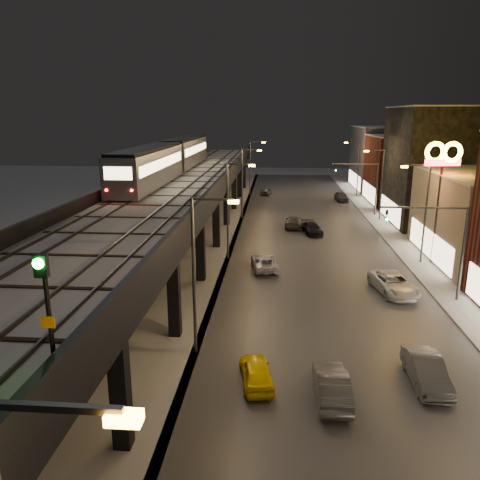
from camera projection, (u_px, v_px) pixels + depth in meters
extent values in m
cube|color=#46474D|center=(313.00, 249.00, 47.32)|extent=(17.00, 120.00, 0.06)
cube|color=#9FA1A8|center=(414.00, 251.00, 46.56)|extent=(4.00, 120.00, 0.14)
cube|color=#9FA1A8|center=(181.00, 246.00, 48.34)|extent=(11.00, 120.00, 0.06)
cube|color=black|center=(173.00, 196.00, 43.95)|extent=(9.00, 100.00, 1.00)
cube|color=black|center=(120.00, 389.00, 18.50)|extent=(0.70, 0.70, 5.30)
cube|color=black|center=(23.00, 328.00, 18.12)|extent=(8.00, 0.60, 0.50)
cube|color=black|center=(55.00, 292.00, 28.68)|extent=(0.70, 0.70, 5.30)
cube|color=black|center=(174.00, 295.00, 28.12)|extent=(0.70, 0.70, 5.30)
cube|color=black|center=(111.00, 254.00, 27.75)|extent=(8.00, 0.60, 0.50)
cube|color=black|center=(111.00, 247.00, 38.31)|extent=(0.70, 0.70, 5.30)
cube|color=black|center=(201.00, 249.00, 37.75)|extent=(0.70, 0.70, 5.30)
cube|color=black|center=(154.00, 218.00, 37.38)|extent=(8.00, 0.60, 0.50)
cube|color=black|center=(145.00, 221.00, 47.94)|extent=(0.70, 0.70, 5.30)
cube|color=black|center=(216.00, 222.00, 47.38)|extent=(0.70, 0.70, 5.30)
cube|color=black|center=(179.00, 197.00, 47.01)|extent=(8.00, 0.60, 0.50)
cube|color=black|center=(167.00, 203.00, 57.56)|extent=(0.70, 0.70, 5.30)
cube|color=black|center=(227.00, 204.00, 57.01)|extent=(0.70, 0.70, 5.30)
cube|color=black|center=(196.00, 183.00, 56.64)|extent=(8.00, 0.60, 0.50)
cube|color=black|center=(183.00, 190.00, 67.19)|extent=(0.70, 0.70, 5.30)
cube|color=black|center=(234.00, 191.00, 66.64)|extent=(0.70, 0.70, 5.30)
cube|color=black|center=(208.00, 173.00, 66.27)|extent=(8.00, 0.60, 0.50)
cube|color=black|center=(195.00, 181.00, 76.82)|extent=(0.70, 0.70, 5.30)
cube|color=black|center=(239.00, 181.00, 76.26)|extent=(0.70, 0.70, 5.30)
cube|color=black|center=(217.00, 166.00, 75.89)|extent=(8.00, 0.60, 0.50)
cube|color=black|center=(204.00, 173.00, 86.45)|extent=(0.70, 0.70, 5.30)
cube|color=black|center=(244.00, 174.00, 85.89)|extent=(0.70, 0.70, 5.30)
cube|color=black|center=(224.00, 160.00, 85.52)|extent=(8.00, 0.60, 0.50)
cube|color=#B2B7C1|center=(172.00, 189.00, 43.80)|extent=(8.40, 100.00, 0.16)
cube|color=#332D28|center=(139.00, 187.00, 44.00)|extent=(0.08, 98.00, 0.16)
cube|color=#332D28|center=(154.00, 188.00, 43.89)|extent=(0.08, 98.00, 0.16)
cube|color=#332D28|center=(186.00, 188.00, 43.66)|extent=(0.08, 98.00, 0.16)
cube|color=#332D28|center=(201.00, 188.00, 43.56)|extent=(0.08, 98.00, 0.16)
cube|color=black|center=(126.00, 221.00, 30.29)|extent=(7.80, 0.24, 0.06)
cube|color=black|center=(177.00, 185.00, 45.70)|extent=(7.80, 0.24, 0.06)
cube|color=black|center=(202.00, 167.00, 61.10)|extent=(7.80, 0.24, 0.06)
cube|color=black|center=(217.00, 157.00, 76.51)|extent=(7.80, 0.24, 0.06)
cube|color=black|center=(218.00, 185.00, 43.35)|extent=(0.30, 100.00, 1.10)
cube|color=black|center=(127.00, 184.00, 44.01)|extent=(0.30, 100.00, 1.10)
cube|color=#F9E3B6|center=(429.00, 244.00, 43.24)|extent=(0.10, 12.00, 2.40)
cube|color=black|center=(444.00, 167.00, 56.79)|extent=(12.00, 13.00, 14.00)
cube|color=#F9E3B6|center=(389.00, 210.00, 58.65)|extent=(0.10, 10.40, 2.40)
cube|color=#B2B7C1|center=(451.00, 107.00, 54.95)|extent=(12.20, 13.20, 0.16)
cube|color=#592117|center=(411.00, 170.00, 70.79)|extent=(12.00, 12.00, 10.00)
cube|color=#F9E3B6|center=(369.00, 192.00, 72.13)|extent=(0.10, 9.60, 2.40)
cube|color=#B2B7C1|center=(414.00, 136.00, 69.47)|extent=(12.20, 12.20, 0.16)
cube|color=#42424E|center=(390.00, 159.00, 84.14)|extent=(12.00, 16.00, 11.00)
cube|color=#F9E3B6|center=(354.00, 180.00, 85.61)|extent=(0.10, 12.80, 2.40)
cube|color=#B2B7C1|center=(392.00, 127.00, 82.69)|extent=(12.20, 16.20, 0.16)
cube|color=#38383A|center=(52.00, 407.00, 7.04)|extent=(2.20, 0.12, 0.12)
cube|color=#FF9E25|center=(124.00, 418.00, 6.99)|extent=(0.55, 0.28, 0.18)
cylinder|color=#38383A|center=(194.00, 278.00, 25.60)|extent=(0.18, 0.18, 9.00)
cube|color=#38383A|center=(213.00, 199.00, 24.37)|extent=(2.20, 0.12, 0.12)
cube|color=#FF9E25|center=(234.00, 202.00, 24.32)|extent=(0.55, 0.28, 0.18)
cylinder|color=#38383A|center=(228.00, 212.00, 42.93)|extent=(0.18, 0.18, 9.00)
cube|color=#38383A|center=(240.00, 164.00, 41.70)|extent=(2.20, 0.12, 0.12)
cube|color=#FF9E25|center=(252.00, 166.00, 41.65)|extent=(0.55, 0.28, 0.18)
cylinder|color=#38383A|center=(425.00, 215.00, 41.60)|extent=(0.18, 0.18, 9.00)
cube|color=#38383A|center=(417.00, 165.00, 40.54)|extent=(2.20, 0.12, 0.12)
cube|color=#FF9E25|center=(404.00, 167.00, 40.65)|extent=(0.55, 0.28, 0.18)
cylinder|color=#38383A|center=(242.00, 184.00, 60.26)|extent=(0.18, 0.18, 9.00)
cube|color=#38383A|center=(251.00, 150.00, 59.03)|extent=(2.20, 0.12, 0.12)
cube|color=#FF9E25|center=(259.00, 151.00, 58.98)|extent=(0.55, 0.28, 0.18)
cylinder|color=#38383A|center=(382.00, 186.00, 58.93)|extent=(0.18, 0.18, 9.00)
cube|color=#38383A|center=(376.00, 150.00, 57.87)|extent=(2.20, 0.12, 0.12)
cube|color=#FF9E25|center=(367.00, 151.00, 57.98)|extent=(0.55, 0.28, 0.18)
cylinder|color=#38383A|center=(250.00, 169.00, 77.59)|extent=(0.18, 0.18, 9.00)
cube|color=#38383A|center=(257.00, 142.00, 76.37)|extent=(2.20, 0.12, 0.12)
cube|color=#FF9E25|center=(264.00, 142.00, 76.31)|extent=(0.55, 0.28, 0.18)
cylinder|color=#38383A|center=(358.00, 170.00, 76.26)|extent=(0.18, 0.18, 9.00)
cube|color=#38383A|center=(353.00, 142.00, 75.20)|extent=(2.20, 0.12, 0.12)
cube|color=#FF9E25|center=(346.00, 143.00, 75.31)|extent=(0.55, 0.28, 0.18)
cylinder|color=#38383A|center=(462.00, 255.00, 33.19)|extent=(0.20, 0.20, 7.00)
cube|color=#38383A|center=(424.00, 208.00, 32.54)|extent=(6.00, 0.12, 0.12)
imported|color=black|center=(387.00, 214.00, 32.85)|extent=(0.20, 0.16, 1.00)
sphere|color=#0CFF26|center=(387.00, 218.00, 32.77)|extent=(0.18, 0.18, 0.18)
cylinder|color=#38383A|center=(376.00, 190.00, 62.08)|extent=(0.20, 0.20, 7.00)
cube|color=#38383A|center=(355.00, 164.00, 61.42)|extent=(6.00, 0.12, 0.12)
imported|color=black|center=(336.00, 168.00, 61.74)|extent=(0.20, 0.16, 1.00)
sphere|color=#0CFF26|center=(336.00, 170.00, 61.66)|extent=(0.18, 0.18, 0.18)
cube|color=gray|center=(149.00, 167.00, 44.64)|extent=(2.93, 17.66, 3.33)
cube|color=black|center=(148.00, 148.00, 44.18)|extent=(2.62, 17.16, 0.25)
cube|color=beige|center=(133.00, 163.00, 44.63)|extent=(0.05, 16.15, 0.91)
cube|color=beige|center=(164.00, 163.00, 44.41)|extent=(0.05, 16.15, 0.91)
cube|color=gray|center=(186.00, 152.00, 62.84)|extent=(2.93, 17.66, 3.33)
cube|color=black|center=(186.00, 139.00, 62.38)|extent=(2.62, 17.16, 0.25)
cube|color=beige|center=(175.00, 149.00, 62.83)|extent=(0.05, 16.15, 0.91)
cube|color=beige|center=(197.00, 149.00, 62.61)|extent=(0.05, 16.15, 0.91)
cube|color=beige|center=(118.00, 173.00, 36.00)|extent=(2.22, 0.05, 1.01)
sphere|color=#FF0C0C|center=(106.00, 190.00, 36.40)|extent=(0.20, 0.20, 0.20)
sphere|color=#FF0C0C|center=(132.00, 190.00, 36.24)|extent=(0.20, 0.20, 0.20)
cylinder|color=black|center=(49.00, 313.00, 12.09)|extent=(0.13, 0.13, 3.17)
cube|color=black|center=(41.00, 266.00, 11.63)|extent=(0.34, 0.19, 0.58)
sphere|color=#0CFF26|center=(38.00, 264.00, 11.49)|extent=(0.27, 0.27, 0.27)
cube|color=#D78E00|center=(48.00, 322.00, 12.05)|extent=(0.37, 0.04, 0.32)
imported|color=yellow|center=(256.00, 373.00, 23.46)|extent=(2.09, 3.93, 1.27)
imported|color=#505357|center=(332.00, 386.00, 22.19)|extent=(1.56, 4.32, 1.41)
imported|color=silver|center=(264.00, 263.00, 40.81)|extent=(2.72, 4.77, 1.26)
imported|color=#484A52|center=(294.00, 222.00, 56.02)|extent=(2.37, 4.88, 1.37)
imported|color=#525356|center=(266.00, 192.00, 78.83)|extent=(2.17, 3.80, 1.22)
imported|color=#4A4D51|center=(426.00, 372.00, 23.38)|extent=(1.53, 4.37, 1.44)
imported|color=white|center=(393.00, 284.00, 35.39)|extent=(3.32, 5.64, 1.47)
imported|color=black|center=(312.00, 229.00, 52.96)|extent=(2.54, 4.56, 1.25)
imported|color=#3A3C41|center=(342.00, 197.00, 73.04)|extent=(2.05, 4.45, 1.48)
cylinder|color=#38383A|center=(437.00, 216.00, 41.56)|extent=(0.24, 0.24, 8.84)
cube|color=#FF0C0C|center=(443.00, 162.00, 40.32)|extent=(3.09, 0.25, 0.55)
torus|color=yellow|center=(435.00, 152.00, 40.15)|extent=(1.82, 0.62, 1.79)
torus|color=yellow|center=(452.00, 152.00, 40.04)|extent=(1.82, 0.62, 1.79)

